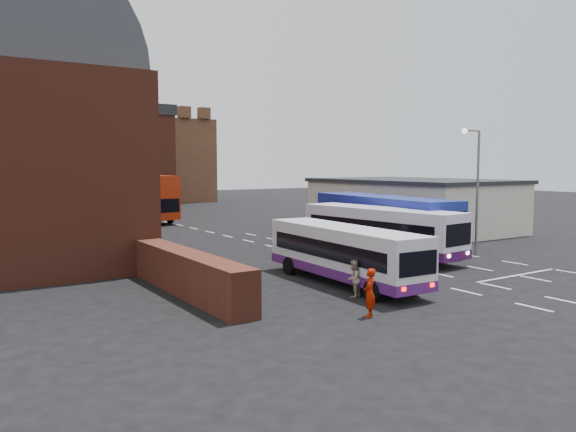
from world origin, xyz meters
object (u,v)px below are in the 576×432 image
bus_red_double (140,197)px  street_lamp (475,179)px  bus_white_outbound (344,250)px  pedestrian_beige (353,279)px  bus_blue (383,217)px  bus_white_inbound (380,228)px  pedestrian_red (370,293)px

bus_red_double → street_lamp: street_lamp is taller
bus_red_double → bus_white_outbound: bearing=80.2°
street_lamp → bus_red_double: bearing=108.3°
bus_white_outbound → pedestrian_beige: size_ratio=6.29×
bus_red_double → bus_blue: bearing=99.9°
bus_white_outbound → bus_white_inbound: bus_white_inbound is taller
street_lamp → bus_white_inbound: bearing=154.0°
bus_white_outbound → bus_white_inbound: 7.94m
bus_white_inbound → bus_blue: (2.87, 2.88, 0.27)m
bus_blue → pedestrian_red: bus_blue is taller
bus_white_outbound → bus_white_inbound: size_ratio=0.89×
bus_white_inbound → pedestrian_red: (-9.27, -9.61, -0.84)m
bus_white_inbound → bus_blue: 4.08m
street_lamp → bus_blue: bearing=113.3°
bus_white_inbound → pedestrian_beige: 10.52m
pedestrian_red → pedestrian_beige: size_ratio=1.14×
bus_red_double → bus_white_inbound: bearing=92.7°
pedestrian_red → bus_white_inbound: bearing=-174.5°
pedestrian_red → pedestrian_beige: (1.45, 2.64, -0.11)m
bus_white_outbound → street_lamp: 12.23m
pedestrian_red → bus_red_double: bearing=-136.9°
bus_white_inbound → bus_red_double: 28.80m
bus_blue → pedestrian_beige: size_ratio=8.22×
bus_white_outbound → pedestrian_red: (-2.82, -4.98, -0.67)m
bus_blue → bus_red_double: 26.67m
bus_white_inbound → bus_red_double: bearing=-85.8°
pedestrian_beige → street_lamp: bearing=175.9°
pedestrian_beige → bus_white_inbound: bearing=-161.2°
bus_white_inbound → bus_blue: bus_blue is taller
bus_white_inbound → pedestrian_red: bearing=40.2°
bus_white_inbound → pedestrian_red: size_ratio=6.20×
bus_blue → street_lamp: street_lamp is taller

